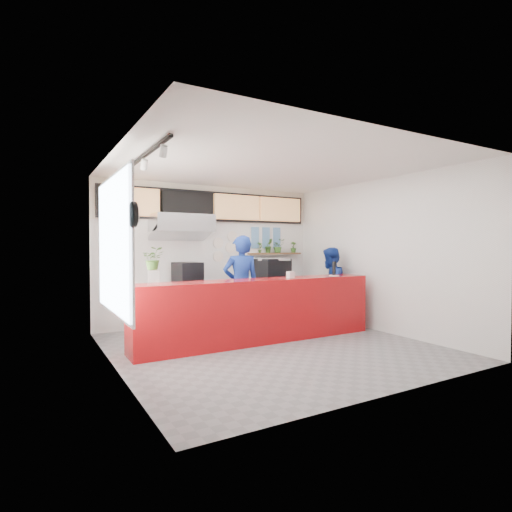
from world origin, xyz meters
name	(u,v)px	position (x,y,z in m)	size (l,w,h in m)	color
floor	(272,347)	(0.00, 0.00, 0.00)	(5.00, 5.00, 0.00)	slate
ceiling	(272,166)	(0.00, 0.00, 3.00)	(5.00, 5.00, 0.00)	silver
wall_back	(211,254)	(0.00, 2.50, 1.50)	(5.00, 5.00, 0.00)	white
wall_left	(115,260)	(-2.50, 0.00, 1.50)	(5.00, 5.00, 0.00)	white
wall_right	(379,255)	(2.50, 0.00, 1.50)	(5.00, 5.00, 0.00)	white
service_counter	(260,310)	(0.00, 0.40, 0.55)	(4.50, 0.60, 1.10)	#A70B0F
cream_band	(211,204)	(0.00, 2.49, 2.60)	(5.00, 0.02, 0.80)	beige
prep_bench	(181,306)	(-0.80, 2.20, 0.45)	(1.80, 0.60, 0.90)	#B2B5BA
panini_oven	(188,273)	(-0.67, 2.20, 1.12)	(0.50, 0.50, 0.45)	black
extraction_hood	(182,223)	(-0.80, 2.15, 2.15)	(1.20, 0.70, 0.35)	#B2B5BA
hood_lip	(182,233)	(-0.80, 2.15, 1.95)	(1.20, 0.70, 0.08)	#B2B5BA
right_bench	(276,299)	(1.50, 2.20, 0.45)	(1.80, 0.60, 0.90)	#B2B5BA
espresso_machine	(272,269)	(1.39, 2.20, 1.14)	(0.76, 0.54, 0.49)	black
espresso_tray	(272,259)	(1.39, 2.20, 1.38)	(0.75, 0.52, 0.07)	#A3A6AA
herb_shelf	(275,254)	(1.60, 2.40, 1.50)	(1.40, 0.18, 0.04)	brown
menu_board_far_left	(131,202)	(-1.75, 2.38, 2.55)	(1.10, 0.10, 0.55)	tan
menu_board_mid_left	(188,205)	(-0.59, 2.38, 2.55)	(1.10, 0.10, 0.55)	black
menu_board_mid_right	(237,207)	(0.57, 2.38, 2.55)	(1.10, 0.10, 0.55)	tan
menu_board_far_right	(280,210)	(1.73, 2.38, 2.55)	(1.10, 0.10, 0.55)	tan
soffit	(212,206)	(0.00, 2.46, 2.55)	(4.80, 0.04, 0.65)	black
window_pane	(113,245)	(-2.47, 0.30, 1.70)	(0.04, 2.20, 1.90)	silver
window_frame	(115,245)	(-2.45, 0.30, 1.70)	(0.03, 2.30, 2.00)	#B2B5BA
wall_clock_rim	(133,214)	(-2.46, -0.90, 2.05)	(0.30, 0.30, 0.05)	black
wall_clock_face	(136,215)	(-2.43, -0.90, 2.05)	(0.26, 0.26, 0.02)	white
track_rail	(144,156)	(-2.10, 0.00, 2.94)	(0.05, 2.40, 0.04)	black
dec_plate_a	(218,243)	(0.15, 2.47, 1.75)	(0.24, 0.24, 0.03)	silver
dec_plate_b	(230,247)	(0.45, 2.47, 1.65)	(0.24, 0.24, 0.03)	silver
dec_plate_c	(218,256)	(0.15, 2.47, 1.45)	(0.24, 0.24, 0.03)	silver
dec_plate_d	(232,236)	(0.50, 2.47, 1.90)	(0.24, 0.24, 0.03)	silver
photo_frame_a	(255,232)	(1.10, 2.48, 2.00)	(0.20, 0.02, 0.25)	#598CBF
photo_frame_b	(266,233)	(1.40, 2.48, 2.00)	(0.20, 0.02, 0.25)	#598CBF
photo_frame_c	(277,233)	(1.70, 2.48, 2.00)	(0.20, 0.02, 0.25)	#598CBF
photo_frame_d	(255,243)	(1.10, 2.48, 1.75)	(0.20, 0.02, 0.25)	#598CBF
photo_frame_e	(266,243)	(1.40, 2.48, 1.75)	(0.20, 0.02, 0.25)	#598CBF
photo_frame_f	(277,243)	(1.70, 2.48, 1.75)	(0.20, 0.02, 0.25)	#598CBF
staff_center	(241,285)	(-0.05, 1.00, 0.94)	(0.69, 0.45, 1.88)	navy
staff_right	(330,286)	(2.07, 0.95, 0.83)	(0.80, 0.63, 1.65)	navy
herb_a	(260,247)	(1.18, 2.40, 1.65)	(0.14, 0.09, 0.26)	#325D20
herb_b	(269,246)	(1.43, 2.40, 1.69)	(0.19, 0.15, 0.34)	#325D20
herb_c	(278,246)	(1.69, 2.40, 1.68)	(0.29, 0.25, 0.32)	#325D20
herb_d	(293,247)	(2.14, 2.40, 1.65)	(0.15, 0.13, 0.27)	#325D20
glass_vase	(154,277)	(-1.88, 0.37, 1.21)	(0.18, 0.18, 0.22)	silver
basil_vase	(153,259)	(-1.88, 0.37, 1.49)	(0.31, 0.27, 0.35)	#325D20
napkin_holder	(291,275)	(0.62, 0.34, 1.16)	(0.14, 0.09, 0.12)	silver
white_plate	(334,276)	(1.65, 0.34, 1.11)	(0.20, 0.20, 0.01)	silver
pepper_mill	(334,268)	(1.65, 0.34, 1.25)	(0.07, 0.07, 0.26)	black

